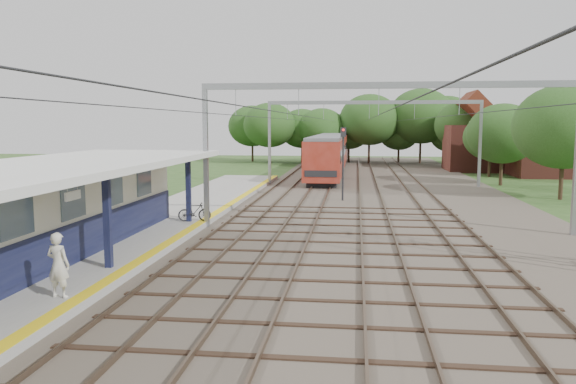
{
  "coord_description": "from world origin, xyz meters",
  "views": [
    {
      "loc": [
        2.21,
        -11.36,
        5.06
      ],
      "look_at": [
        -1.27,
        17.18,
        1.6
      ],
      "focal_mm": 35.0,
      "sensor_mm": 36.0,
      "label": 1
    }
  ],
  "objects_px": {
    "train": "(332,151)",
    "person": "(58,265)",
    "bicycle": "(195,212)",
    "signal_post": "(343,153)"
  },
  "relations": [
    {
      "from": "person",
      "to": "bicycle",
      "type": "height_order",
      "value": "person"
    },
    {
      "from": "bicycle",
      "to": "train",
      "type": "bearing_deg",
      "value": -22.59
    },
    {
      "from": "signal_post",
      "to": "person",
      "type": "bearing_deg",
      "value": -119.85
    },
    {
      "from": "bicycle",
      "to": "signal_post",
      "type": "xyz_separation_m",
      "value": [
        6.97,
        10.38,
        2.38
      ]
    },
    {
      "from": "person",
      "to": "train",
      "type": "xyz_separation_m",
      "value": [
        5.33,
        47.51,
        0.93
      ]
    },
    {
      "from": "person",
      "to": "signal_post",
      "type": "xyz_separation_m",
      "value": [
        7.18,
        22.65,
        1.95
      ]
    },
    {
      "from": "train",
      "to": "person",
      "type": "bearing_deg",
      "value": -96.4
    },
    {
      "from": "person",
      "to": "signal_post",
      "type": "bearing_deg",
      "value": -99.78
    },
    {
      "from": "bicycle",
      "to": "train",
      "type": "relative_size",
      "value": 0.04
    },
    {
      "from": "person",
      "to": "train",
      "type": "distance_m",
      "value": 47.82
    }
  ]
}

